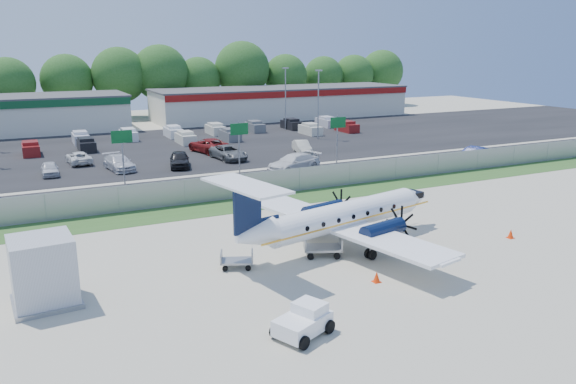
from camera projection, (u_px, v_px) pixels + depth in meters
name	position (u px, v px, depth m)	size (l,w,h in m)	color
ground	(332.00, 252.00, 33.59)	(170.00, 170.00, 0.00)	#BDB6A0
grass_verge	(255.00, 203.00, 44.04)	(170.00, 4.00, 0.02)	#2D561E
access_road	(225.00, 184.00, 50.14)	(170.00, 8.00, 0.02)	black
parking_lot	(166.00, 148.00, 68.43)	(170.00, 32.00, 0.02)	black
perimeter_fence	(245.00, 185.00, 45.54)	(120.00, 0.06, 1.99)	gray
building_east	(282.00, 102.00, 97.93)	(44.40, 12.40, 5.24)	silver
sign_left	(122.00, 144.00, 49.26)	(1.80, 0.26, 5.00)	gray
sign_mid	(239.00, 136.00, 53.92)	(1.80, 0.26, 5.00)	gray
sign_right	(338.00, 129.00, 58.57)	(1.80, 0.26, 5.00)	gray
light_pole_ne	(318.00, 100.00, 73.86)	(0.90, 0.35, 9.09)	gray
light_pole_se	(285.00, 94.00, 82.57)	(0.90, 0.35, 9.09)	gray
tree_line	(118.00, 118.00, 98.05)	(112.00, 6.00, 14.00)	#225218
aircraft	(341.00, 216.00, 33.98)	(16.34, 16.00, 4.99)	white
pushback_tug	(304.00, 320.00, 23.75)	(2.86, 2.55, 1.32)	white
baggage_cart_near	(237.00, 260.00, 31.01)	(2.08, 1.69, 0.94)	gray
baggage_cart_far	(323.00, 247.00, 32.77)	(2.54, 2.08, 1.15)	gray
service_container	(43.00, 273.00, 26.38)	(3.17, 3.17, 3.31)	silver
cone_nose	(511.00, 234.00, 35.91)	(0.41, 0.41, 0.59)	#FD3408
cone_port_wing	(377.00, 277.00, 29.16)	(0.41, 0.41, 0.58)	#FD3408
cone_starboard_wing	(265.00, 200.00, 43.96)	(0.35, 0.35, 0.50)	#FD3408
road_car_mid	(294.00, 171.00, 55.44)	(2.41, 5.93, 1.72)	silver
road_car_east	(478.00, 162.00, 59.93)	(1.81, 5.19, 1.71)	navy
parked_car_a	(50.00, 175.00, 53.64)	(1.52, 3.79, 1.29)	silver
parked_car_b	(120.00, 170.00, 55.99)	(2.10, 5.16, 1.50)	silver
parked_car_c	(180.00, 167.00, 57.41)	(1.92, 4.77, 1.63)	black
parked_car_d	(229.00, 160.00, 61.32)	(2.56, 5.55, 1.54)	#595B5E
parked_car_e	(302.00, 153.00, 65.28)	(1.51, 4.32, 1.42)	beige
parked_car_f	(79.00, 164.00, 59.04)	(2.16, 4.68, 1.30)	silver
parked_car_g	(209.00, 152.00, 65.55)	(2.77, 6.00, 1.67)	maroon
far_parking_rows	(157.00, 142.00, 72.79)	(56.00, 10.00, 1.60)	gray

